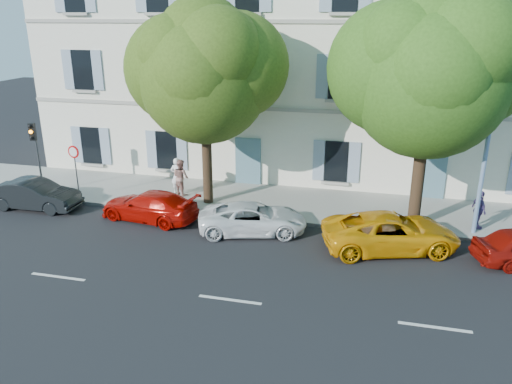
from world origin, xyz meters
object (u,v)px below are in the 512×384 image
(pedestrian_b, at_px, (181,177))
(car_white_coupe, at_px, (253,218))
(car_yellow_supercar, at_px, (391,232))
(road_sign, at_px, (75,161))
(car_red_coupe, at_px, (149,206))
(pedestrian_a, at_px, (177,176))
(pedestrian_c, at_px, (479,210))
(tree_right, at_px, (429,80))
(street_lamp, at_px, (493,114))
(car_dark_sedan, at_px, (35,195))
(traffic_light, at_px, (35,143))
(tree_left, at_px, (204,78))

(pedestrian_b, bearing_deg, car_white_coupe, 174.68)
(car_yellow_supercar, height_order, road_sign, road_sign)
(car_red_coupe, height_order, pedestrian_a, pedestrian_a)
(car_red_coupe, distance_m, pedestrian_a, 2.99)
(pedestrian_a, relative_size, pedestrian_c, 1.13)
(car_white_coupe, relative_size, car_yellow_supercar, 0.86)
(car_white_coupe, xyz_separation_m, tree_right, (6.28, 1.86, 5.42))
(car_white_coupe, height_order, pedestrian_a, pedestrian_a)
(road_sign, relative_size, street_lamp, 0.30)
(road_sign, relative_size, pedestrian_a, 1.43)
(car_dark_sedan, distance_m, car_red_coupe, 5.54)
(car_yellow_supercar, height_order, pedestrian_c, pedestrian_c)
(traffic_light, bearing_deg, pedestrian_b, 12.60)
(road_sign, distance_m, pedestrian_b, 4.87)
(tree_left, distance_m, tree_right, 9.03)
(street_lamp, xyz_separation_m, pedestrian_b, (-12.90, 1.62, -3.91))
(traffic_light, height_order, pedestrian_c, traffic_light)
(car_white_coupe, xyz_separation_m, traffic_light, (-10.93, 1.70, 2.03))
(car_white_coupe, height_order, car_yellow_supercar, car_yellow_supercar)
(pedestrian_b, bearing_deg, pedestrian_a, 24.57)
(car_yellow_supercar, bearing_deg, tree_right, -40.77)
(tree_right, xyz_separation_m, road_sign, (-15.07, -0.37, -4.04))
(tree_right, height_order, street_lamp, tree_right)
(car_red_coupe, xyz_separation_m, pedestrian_b, (0.27, 2.94, 0.39))
(car_dark_sedan, bearing_deg, pedestrian_c, -84.82)
(car_white_coupe, relative_size, traffic_light, 1.26)
(tree_right, xyz_separation_m, pedestrian_a, (-10.79, 1.33, -4.98))
(traffic_light, distance_m, road_sign, 2.24)
(traffic_light, bearing_deg, tree_left, 5.37)
(car_white_coupe, relative_size, road_sign, 1.69)
(car_yellow_supercar, relative_size, tree_right, 0.55)
(car_red_coupe, bearing_deg, car_white_coupe, 95.77)
(car_dark_sedan, bearing_deg, pedestrian_b, -63.78)
(road_sign, relative_size, pedestrian_c, 1.61)
(street_lamp, bearing_deg, car_dark_sedan, -175.83)
(car_white_coupe, bearing_deg, tree_left, 33.41)
(street_lamp, bearing_deg, car_red_coupe, -174.27)
(car_yellow_supercar, relative_size, road_sign, 1.97)
(traffic_light, xyz_separation_m, pedestrian_a, (6.42, 1.50, -1.59))
(road_sign, bearing_deg, traffic_light, 174.58)
(road_sign, bearing_deg, pedestrian_c, 2.36)
(pedestrian_a, height_order, pedestrian_c, pedestrian_a)
(car_yellow_supercar, distance_m, tree_right, 5.83)
(car_dark_sedan, distance_m, pedestrian_b, 6.55)
(car_yellow_supercar, height_order, pedestrian_b, pedestrian_b)
(pedestrian_c, bearing_deg, car_dark_sedan, 76.16)
(pedestrian_b, bearing_deg, traffic_light, 43.54)
(car_red_coupe, bearing_deg, street_lamp, 104.40)
(car_dark_sedan, relative_size, traffic_light, 1.18)
(pedestrian_b, bearing_deg, tree_right, -156.10)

